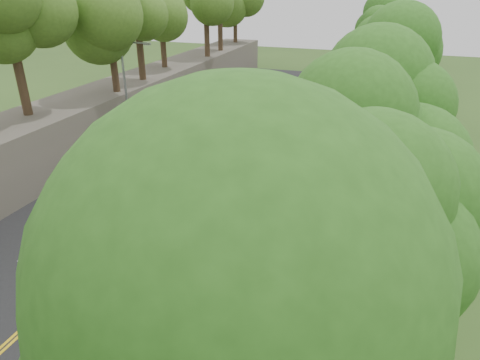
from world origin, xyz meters
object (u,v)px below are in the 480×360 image
concrete_block (258,305)px  car_2 (101,154)px  person_far (312,141)px  signpost (149,295)px  streetlight (128,87)px  construction_barrel (322,130)px  painter_0 (207,256)px

concrete_block → car_2: (-14.90, 10.65, 0.26)m
person_far → concrete_block: bearing=112.2°
concrete_block → person_far: size_ratio=0.70×
signpost → person_far: 20.07m
streetlight → person_far: 14.26m
signpost → concrete_block: (3.25, 2.38, -1.47)m
signpost → car_2: size_ratio=0.61×
streetlight → concrete_block: streetlight is taller
construction_barrel → concrete_block: (1.30, -21.98, 0.02)m
streetlight → signpost: size_ratio=2.58×
signpost → construction_barrel: 24.49m
signpost → concrete_block: signpost is taller
person_far → painter_0: bearing=102.4°
car_2 → concrete_block: bearing=-32.8°
signpost → construction_barrel: size_ratio=3.71×
streetlight → concrete_block: bearing=-44.7°
construction_barrel → person_far: size_ratio=0.44×
construction_barrel → car_2: 17.71m
car_2 → construction_barrel: bearing=42.6°
construction_barrel → car_2: car_2 is taller
streetlight → person_far: size_ratio=4.24×
person_far → streetlight: bearing=30.2°
construction_barrel → painter_0: painter_0 is taller
signpost → construction_barrel: (1.95, 24.36, -1.49)m
streetlight → construction_barrel: streetlight is taller
construction_barrel → person_far: person_far is taller
streetlight → car_2: streetlight is taller
construction_barrel → person_far: 4.44m
signpost → car_2: signpost is taller
painter_0 → person_far: painter_0 is taller
streetlight → signpost: 20.72m
painter_0 → car_2: bearing=39.1°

